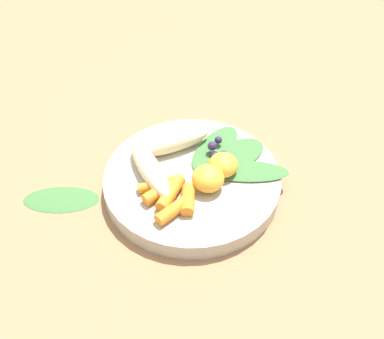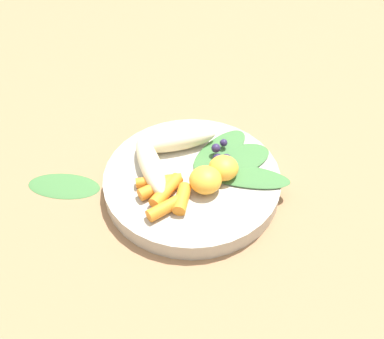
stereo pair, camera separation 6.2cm
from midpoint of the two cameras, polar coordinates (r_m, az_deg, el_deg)
name	(u,v)px [view 2 (the right image)]	position (r m, az deg, el deg)	size (l,w,h in m)	color
ground_plane	(192,187)	(0.64, 2.74, -2.46)	(2.40, 2.40, 0.00)	#99704C
bowl	(192,181)	(0.63, 2.78, -1.64)	(0.26, 0.26, 0.03)	#B2AD9E
banana_peeled_left	(150,165)	(0.62, -2.66, 0.49)	(0.12, 0.03, 0.03)	beige
banana_peeled_right	(175,141)	(0.65, 0.50, 3.64)	(0.12, 0.03, 0.03)	beige
orange_segment_near	(224,168)	(0.62, 7.05, 0.07)	(0.04, 0.04, 0.03)	#F4A833
orange_segment_far	(205,180)	(0.60, 4.76, -1.52)	(0.05, 0.05, 0.03)	#F4A833
carrot_front	(159,181)	(0.60, -1.43, -1.73)	(0.01, 0.01, 0.06)	orange
carrot_mid_left	(156,188)	(0.59, -1.83, -2.60)	(0.02, 0.02, 0.05)	orange
carrot_mid_right	(166,191)	(0.59, -0.43, -2.96)	(0.02, 0.02, 0.06)	orange
carrot_rear	(165,208)	(0.57, -0.45, -5.22)	(0.02, 0.02, 0.05)	orange
carrot_small	(182,199)	(0.58, 1.72, -4.02)	(0.02, 0.02, 0.05)	orange
blueberry_pile	(223,156)	(0.64, 6.83, 1.63)	(0.03, 0.05, 0.02)	#2D234C
coconut_shred_patch	(218,150)	(0.66, 6.06, 2.46)	(0.04, 0.04, 0.00)	white
kale_leaf_left	(244,176)	(0.63, 9.66, -1.00)	(0.13, 0.04, 0.01)	#3D7038
kale_leaf_right	(236,162)	(0.65, 8.52, 0.81)	(0.12, 0.06, 0.01)	#3D7038
kale_leaf_rear	(220,150)	(0.66, 6.39, 2.41)	(0.12, 0.05, 0.01)	#3D7038
kale_leaf_stray	(64,185)	(0.66, -14.01, -2.14)	(0.11, 0.05, 0.01)	#3D7038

